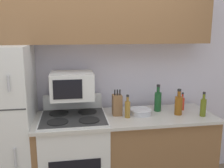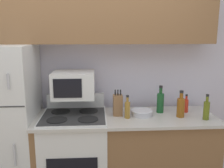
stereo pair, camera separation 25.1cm
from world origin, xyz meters
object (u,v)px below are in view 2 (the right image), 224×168
object	(u,v)px
bowl	(142,112)
bottle_whiskey	(181,107)
bottle_olive_oil	(206,110)
bottle_vinegar	(127,109)
refrigerator	(1,125)
bottle_hot_sauce	(186,105)
knife_block	(118,105)
bottle_wine_green	(160,102)
stove	(75,155)
microwave	(74,85)

from	to	relation	value
bowl	bottle_whiskey	world-z (taller)	bottle_whiskey
bowl	bottle_olive_oil	size ratio (longest dim) A/B	0.89
bottle_vinegar	bottle_olive_oil	bearing A→B (deg)	-6.28
refrigerator	bottle_hot_sauce	xyz separation A→B (m)	(1.97, 0.05, 0.16)
knife_block	bowl	world-z (taller)	knife_block
bottle_wine_green	bottle_whiskey	distance (m)	0.23
stove	microwave	world-z (taller)	microwave
refrigerator	bottle_olive_oil	world-z (taller)	refrigerator
bottle_whiskey	bowl	bearing A→B (deg)	170.14
refrigerator	bowl	xyz separation A→B (m)	(1.47, -0.03, 0.12)
refrigerator	bottle_wine_green	distance (m)	1.70
stove	knife_block	size ratio (longest dim) A/B	3.93
knife_block	bottle_vinegar	bearing A→B (deg)	-47.12
refrigerator	bottle_wine_green	size ratio (longest dim) A/B	5.52
refrigerator	microwave	distance (m)	0.86
bowl	bottle_wine_green	distance (m)	0.25
refrigerator	bowl	world-z (taller)	refrigerator
refrigerator	bowl	size ratio (longest dim) A/B	7.19
bowl	bottle_whiskey	size ratio (longest dim) A/B	0.82
bottle_wine_green	microwave	bearing A→B (deg)	178.93
knife_block	bottle_wine_green	size ratio (longest dim) A/B	0.93
refrigerator	bottle_whiskey	size ratio (longest dim) A/B	5.92
stove	bottle_vinegar	size ratio (longest dim) A/B	4.55
microwave	bottle_hot_sauce	distance (m)	1.24
bowl	bottle_hot_sauce	xyz separation A→B (m)	(0.50, 0.08, 0.05)
refrigerator	bottle_olive_oil	size ratio (longest dim) A/B	6.37
microwave	bottle_olive_oil	world-z (taller)	microwave
bottle_wine_green	bottle_olive_oil	bearing A→B (deg)	-30.91
bottle_whiskey	microwave	bearing A→B (deg)	171.10
stove	bottle_whiskey	size ratio (longest dim) A/B	3.90
bottle_olive_oil	bottle_whiskey	size ratio (longest dim) A/B	0.93
bottle_vinegar	bottle_wine_green	world-z (taller)	bottle_wine_green
microwave	knife_block	distance (m)	0.51
bottle_vinegar	bottle_hot_sauce	distance (m)	0.68
refrigerator	bottle_wine_green	world-z (taller)	refrigerator
knife_block	bottle_whiskey	bearing A→B (deg)	-8.45
microwave	bowl	size ratio (longest dim) A/B	1.90
stove	bottle_hot_sauce	distance (m)	1.32
bottle_hot_sauce	bottle_olive_oil	bearing A→B (deg)	-62.48
stove	bowl	bearing A→B (deg)	0.81
knife_block	bottle_olive_oil	world-z (taller)	knife_block
knife_block	bottle_wine_green	bearing A→B (deg)	7.30
bottle_hot_sauce	stove	bearing A→B (deg)	-175.75
bowl	bottle_hot_sauce	bearing A→B (deg)	9.09
bottle_olive_oil	bottle_wine_green	world-z (taller)	bottle_wine_green
refrigerator	knife_block	bearing A→B (deg)	-0.33
bottle_vinegar	knife_block	bearing A→B (deg)	132.88
stove	bottle_olive_oil	world-z (taller)	bottle_olive_oil
microwave	knife_block	xyz separation A→B (m)	(0.46, -0.08, -0.21)
bowl	stove	bearing A→B (deg)	-179.19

